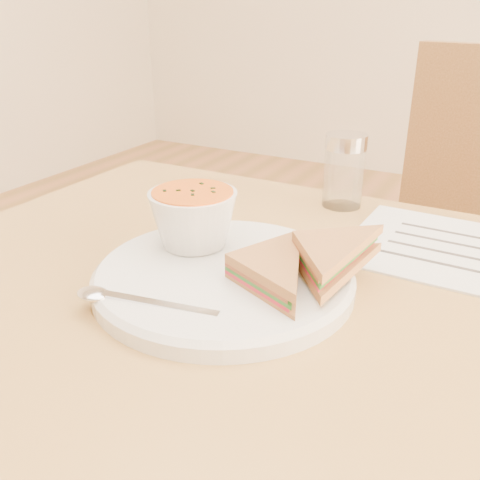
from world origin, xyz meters
The scene contains 8 objects.
chair_far centered at (0.12, 0.47, 0.48)m, with size 0.43×0.43×0.97m, color brown, non-canonical shape.
plate centered at (-0.09, -0.02, 0.76)m, with size 0.29×0.29×0.02m, color white, non-canonical shape.
soup_bowl centered at (-0.15, 0.02, 0.80)m, with size 0.11×0.11×0.07m, color white, non-canonical shape.
sandwich_half_a centered at (-0.07, -0.04, 0.78)m, with size 0.11×0.11×0.03m, color #BB7342, non-canonical shape.
sandwich_half_b centered at (-0.03, 0.03, 0.80)m, with size 0.11×0.11×0.03m, color #BB7342, non-canonical shape.
spoon centered at (-0.12, -0.12, 0.77)m, with size 0.18×0.04×0.01m, color silver, non-canonical shape.
paper_menu centered at (0.15, 0.20, 0.75)m, with size 0.30×0.22×0.00m, color silver, non-canonical shape.
condiment_shaker centered at (-0.05, 0.29, 0.81)m, with size 0.06×0.06×0.11m, color silver, non-canonical shape.
Camera 1 is at (0.18, -0.48, 1.04)m, focal length 40.00 mm.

